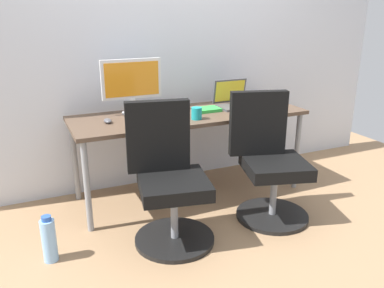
% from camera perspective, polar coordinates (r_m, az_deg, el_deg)
% --- Properties ---
extents(ground_plane, '(5.28, 5.28, 0.00)m').
position_cam_1_polar(ground_plane, '(3.42, -0.35, -7.02)').
color(ground_plane, '#9E7A56').
extents(back_wall, '(4.40, 0.04, 2.60)m').
position_cam_1_polar(back_wall, '(3.46, -3.20, 15.61)').
color(back_wall, silver).
rests_on(back_wall, ground).
extents(desk, '(1.88, 0.65, 0.70)m').
position_cam_1_polar(desk, '(3.20, -0.37, 3.45)').
color(desk, brown).
rests_on(desk, ground).
extents(office_chair_left, '(0.54, 0.54, 0.94)m').
position_cam_1_polar(office_chair_left, '(2.61, -3.41, -5.32)').
color(office_chair_left, black).
rests_on(office_chair_left, ground).
extents(office_chair_right, '(0.54, 0.54, 0.94)m').
position_cam_1_polar(office_chair_right, '(2.96, 11.03, -2.69)').
color(office_chair_right, black).
rests_on(office_chair_right, ground).
extents(water_bottle_on_floor, '(0.09, 0.09, 0.31)m').
position_cam_1_polar(water_bottle_on_floor, '(2.65, -19.98, -12.88)').
color(water_bottle_on_floor, '#8CBFF2').
rests_on(water_bottle_on_floor, ground).
extents(desktop_monitor, '(0.48, 0.18, 0.43)m').
position_cam_1_polar(desktop_monitor, '(3.16, -8.70, 8.80)').
color(desktop_monitor, silver).
rests_on(desktop_monitor, desk).
extents(open_laptop, '(0.31, 0.26, 0.23)m').
position_cam_1_polar(open_laptop, '(3.42, 6.05, 6.33)').
color(open_laptop, '#4C4C51').
rests_on(open_laptop, desk).
extents(keyboard_by_monitor, '(0.34, 0.12, 0.02)m').
position_cam_1_polar(keyboard_by_monitor, '(2.91, -5.84, 3.19)').
color(keyboard_by_monitor, '#515156').
rests_on(keyboard_by_monitor, desk).
extents(keyboard_by_laptop, '(0.34, 0.12, 0.02)m').
position_cam_1_polar(keyboard_by_laptop, '(3.19, 9.27, 4.44)').
color(keyboard_by_laptop, silver).
rests_on(keyboard_by_laptop, desk).
extents(mouse_by_monitor, '(0.06, 0.10, 0.03)m').
position_cam_1_polar(mouse_by_monitor, '(3.06, -2.19, 4.21)').
color(mouse_by_monitor, '#B7B7B7').
rests_on(mouse_by_monitor, desk).
extents(mouse_by_laptop, '(0.06, 0.10, 0.03)m').
position_cam_1_polar(mouse_by_laptop, '(2.96, -12.10, 3.30)').
color(mouse_by_laptop, '#515156').
rests_on(mouse_by_laptop, desk).
extents(coffee_mug, '(0.08, 0.08, 0.09)m').
position_cam_1_polar(coffee_mug, '(2.99, 0.67, 4.45)').
color(coffee_mug, teal).
rests_on(coffee_mug, desk).
extents(pen_cup, '(0.07, 0.07, 0.10)m').
position_cam_1_polar(pen_cup, '(3.61, 10.79, 6.70)').
color(pen_cup, slate).
rests_on(pen_cup, desk).
extents(notebook, '(0.21, 0.15, 0.03)m').
position_cam_1_polar(notebook, '(3.25, 2.17, 5.00)').
color(notebook, green).
rests_on(notebook, desk).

